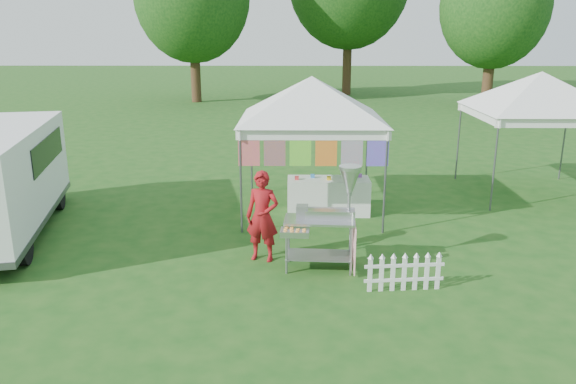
{
  "coord_description": "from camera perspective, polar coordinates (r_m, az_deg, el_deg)",
  "views": [
    {
      "loc": [
        -0.38,
        -8.59,
        3.9
      ],
      "look_at": [
        -0.48,
        1.2,
        1.1
      ],
      "focal_mm": 35.0,
      "sensor_mm": 36.0,
      "label": 1
    }
  ],
  "objects": [
    {
      "name": "canopy_right",
      "position": [
        14.83,
        24.43,
        11.06
      ],
      "size": [
        4.24,
        4.24,
        3.45
      ],
      "color": "#59595E",
      "rests_on": "ground"
    },
    {
      "name": "canopy_main",
      "position": [
        12.12,
        2.44,
        11.63
      ],
      "size": [
        4.24,
        4.24,
        3.45
      ],
      "color": "#59595E",
      "rests_on": "ground"
    },
    {
      "name": "vendor",
      "position": [
        9.79,
        -2.61,
        -2.49
      ],
      "size": [
        0.67,
        0.52,
        1.61
      ],
      "primitive_type": "imported",
      "rotation": [
        0.0,
        0.0,
        -0.26
      ],
      "color": "maroon",
      "rests_on": "ground"
    },
    {
      "name": "display_table",
      "position": [
        12.46,
        4.11,
        -0.41
      ],
      "size": [
        1.8,
        0.7,
        0.79
      ],
      "primitive_type": "cube",
      "color": "white",
      "rests_on": "ground"
    },
    {
      "name": "tree_right",
      "position": [
        32.33,
        20.28,
        17.3
      ],
      "size": [
        5.6,
        5.6,
        8.42
      ],
      "color": "#331E12",
      "rests_on": "ground"
    },
    {
      "name": "ground",
      "position": [
        9.44,
        2.88,
        -8.47
      ],
      "size": [
        120.0,
        120.0,
        0.0
      ],
      "primitive_type": "plane",
      "color": "#1A4D16",
      "rests_on": "ground"
    },
    {
      "name": "donut_cart",
      "position": [
        9.32,
        4.39,
        -1.84
      ],
      "size": [
        1.34,
        0.83,
        1.8
      ],
      "rotation": [
        0.0,
        0.0,
        -0.06
      ],
      "color": "gray",
      "rests_on": "ground"
    },
    {
      "name": "picket_fence",
      "position": [
        8.99,
        11.72,
        -8.1
      ],
      "size": [
        1.26,
        0.14,
        0.56
      ],
      "rotation": [
        0.0,
        0.0,
        0.1
      ],
      "color": "white",
      "rests_on": "ground"
    }
  ]
}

